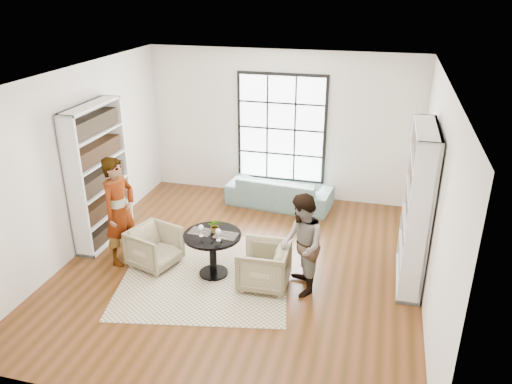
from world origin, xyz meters
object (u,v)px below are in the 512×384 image
(armchair_left, at_px, (155,247))
(person_left, at_px, (119,211))
(armchair_right, at_px, (264,266))
(wine_glass_left, at_px, (201,228))
(flower_centerpiece, at_px, (215,226))
(pedestal_table, at_px, (213,245))
(sofa, at_px, (280,191))
(person_right, at_px, (302,245))
(wine_glass_right, at_px, (218,232))

(armchair_left, xyz_separation_m, person_left, (-0.55, -0.00, 0.57))
(armchair_right, relative_size, wine_glass_left, 3.95)
(armchair_left, distance_m, wine_glass_left, 1.00)
(person_left, bearing_deg, flower_centerpiece, -76.50)
(wine_glass_left, bearing_deg, person_left, 174.94)
(pedestal_table, bearing_deg, wine_glass_left, -147.09)
(sofa, relative_size, person_right, 1.36)
(sofa, relative_size, person_left, 1.17)
(person_left, relative_size, wine_glass_left, 9.54)
(person_left, height_order, person_right, person_left)
(armchair_left, xyz_separation_m, wine_glass_left, (0.85, -0.12, 0.51))
(pedestal_table, xyz_separation_m, armchair_left, (-0.99, 0.03, -0.19))
(pedestal_table, distance_m, wine_glass_left, 0.36)
(armchair_right, bearing_deg, wine_glass_left, -91.91)
(wine_glass_right, bearing_deg, person_left, 173.68)
(person_right, bearing_deg, sofa, 178.39)
(person_right, relative_size, wine_glass_left, 8.17)
(pedestal_table, bearing_deg, person_left, 178.76)
(sofa, distance_m, wine_glass_left, 2.97)
(sofa, xyz_separation_m, person_left, (-1.98, -2.74, 0.58))
(wine_glass_right, bearing_deg, person_right, 3.01)
(armchair_left, bearing_deg, person_left, 107.08)
(flower_centerpiece, bearing_deg, armchair_left, -177.47)
(sofa, relative_size, flower_centerpiece, 9.36)
(sofa, distance_m, wine_glass_right, 2.99)
(sofa, bearing_deg, flower_centerpiece, 87.11)
(sofa, distance_m, flower_centerpiece, 2.78)
(pedestal_table, distance_m, person_left, 1.58)
(sofa, xyz_separation_m, wine_glass_left, (-0.59, -2.86, 0.53))
(armchair_left, bearing_deg, pedestal_table, -74.85)
(pedestal_table, distance_m, sofa, 2.82)
(armchair_right, bearing_deg, person_left, -94.95)
(armchair_right, bearing_deg, armchair_left, -95.85)
(sofa, xyz_separation_m, wine_glass_right, (-0.29, -2.93, 0.53))
(wine_glass_right, height_order, flower_centerpiece, flower_centerpiece)
(pedestal_table, height_order, armchair_right, pedestal_table)
(armchair_left, height_order, person_left, person_left)
(person_left, height_order, flower_centerpiece, person_left)
(person_left, relative_size, flower_centerpiece, 8.02)
(wine_glass_left, bearing_deg, wine_glass_right, -12.23)
(person_right, bearing_deg, wine_glass_left, -109.50)
(sofa, distance_m, person_left, 3.43)
(sofa, xyz_separation_m, armchair_left, (-1.43, -2.74, 0.02))
(person_right, relative_size, wine_glass_right, 8.03)
(pedestal_table, height_order, armchair_left, pedestal_table)
(flower_centerpiece, bearing_deg, person_right, -7.10)
(armchair_left, bearing_deg, sofa, -10.53)
(armchair_right, distance_m, wine_glass_left, 1.08)
(pedestal_table, relative_size, flower_centerpiece, 3.96)
(person_left, xyz_separation_m, flower_centerpiece, (1.56, 0.04, -0.08))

